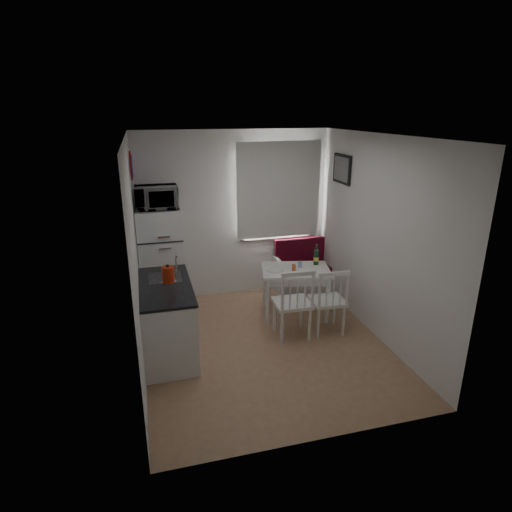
{
  "coord_description": "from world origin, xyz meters",
  "views": [
    {
      "loc": [
        -1.37,
        -4.65,
        2.87
      ],
      "look_at": [
        0.02,
        0.5,
        1.04
      ],
      "focal_mm": 30.0,
      "sensor_mm": 36.0,
      "label": 1
    }
  ],
  "objects": [
    {
      "name": "wall_front",
      "position": [
        0.0,
        -1.75,
        1.3
      ],
      "size": [
        3.0,
        0.02,
        2.6
      ],
      "primitive_type": "cube",
      "color": "white",
      "rests_on": "floor"
    },
    {
      "name": "window",
      "position": [
        0.7,
        1.72,
        1.62
      ],
      "size": [
        1.22,
        0.06,
        1.47
      ],
      "primitive_type": "cube",
      "color": "white",
      "rests_on": "wall_back"
    },
    {
      "name": "dining_table",
      "position": [
        0.66,
        0.7,
        0.64
      ],
      "size": [
        1.08,
        0.87,
        0.72
      ],
      "rotation": [
        0.0,
        0.0,
        -0.22
      ],
      "color": "white",
      "rests_on": "floor"
    },
    {
      "name": "plate",
      "position": [
        0.36,
        0.72,
        0.73
      ],
      "size": [
        0.25,
        0.25,
        0.02
      ],
      "primitive_type": "cylinder",
      "color": "white",
      "rests_on": "dining_table"
    },
    {
      "name": "wine_bottle",
      "position": [
        1.01,
        0.8,
        0.87
      ],
      "size": [
        0.08,
        0.08,
        0.31
      ],
      "primitive_type": null,
      "color": "#123A1E",
      "rests_on": "dining_table"
    },
    {
      "name": "kitchen_counter",
      "position": [
        -1.2,
        0.16,
        0.46
      ],
      "size": [
        0.62,
        1.32,
        1.16
      ],
      "color": "white",
      "rests_on": "floor"
    },
    {
      "name": "fridge",
      "position": [
        -1.18,
        1.4,
        0.78
      ],
      "size": [
        0.62,
        0.62,
        1.56
      ],
      "primitive_type": "cube",
      "color": "white",
      "rests_on": "floor"
    },
    {
      "name": "wall_right",
      "position": [
        1.5,
        0.0,
        1.3
      ],
      "size": [
        0.02,
        3.5,
        2.6
      ],
      "primitive_type": "cube",
      "color": "white",
      "rests_on": "floor"
    },
    {
      "name": "picture_frame",
      "position": [
        1.48,
        1.1,
        2.05
      ],
      "size": [
        0.04,
        0.52,
        0.42
      ],
      "primitive_type": "cube",
      "color": "black",
      "rests_on": "wall_right"
    },
    {
      "name": "wall_back",
      "position": [
        0.0,
        1.75,
        1.3
      ],
      "size": [
        3.0,
        0.02,
        2.6
      ],
      "primitive_type": "cube",
      "color": "white",
      "rests_on": "floor"
    },
    {
      "name": "wall_sign",
      "position": [
        -1.47,
        1.45,
        2.15
      ],
      "size": [
        0.03,
        0.4,
        0.4
      ],
      "primitive_type": "cylinder",
      "rotation": [
        0.0,
        1.57,
        0.0
      ],
      "color": "#1B31A4",
      "rests_on": "wall_left"
    },
    {
      "name": "microwave",
      "position": [
        -1.18,
        1.35,
        1.72
      ],
      "size": [
        0.58,
        0.39,
        0.32
      ],
      "primitive_type": "imported",
      "color": "white",
      "rests_on": "fridge"
    },
    {
      "name": "drinking_glass_blue",
      "position": [
        0.74,
        0.75,
        0.76
      ],
      "size": [
        0.06,
        0.06,
        0.09
      ],
      "primitive_type": "cylinder",
      "color": "#84A8E1",
      "rests_on": "dining_table"
    },
    {
      "name": "chair_right",
      "position": [
        0.91,
        0.04,
        0.57
      ],
      "size": [
        0.46,
        0.44,
        0.5
      ],
      "rotation": [
        0.0,
        0.0,
        -0.05
      ],
      "color": "white",
      "rests_on": "floor"
    },
    {
      "name": "bench",
      "position": [
        1.22,
        1.51,
        0.29
      ],
      "size": [
        1.21,
        0.47,
        0.87
      ],
      "color": "white",
      "rests_on": "floor"
    },
    {
      "name": "kettle",
      "position": [
        -1.15,
        0.17,
        1.02
      ],
      "size": [
        0.18,
        0.18,
        0.24
      ],
      "primitive_type": "cylinder",
      "color": "#B2270E",
      "rests_on": "kitchen_counter"
    },
    {
      "name": "chair_left",
      "position": [
        0.41,
        0.03,
        0.61
      ],
      "size": [
        0.48,
        0.45,
        0.53
      ],
      "rotation": [
        0.0,
        0.0,
        -0.03
      ],
      "color": "white",
      "rests_on": "floor"
    },
    {
      "name": "drinking_glass_orange",
      "position": [
        0.61,
        0.65,
        0.76
      ],
      "size": [
        0.05,
        0.05,
        0.09
      ],
      "primitive_type": "cylinder",
      "color": "#D05822",
      "rests_on": "dining_table"
    },
    {
      "name": "wall_left",
      "position": [
        -1.5,
        0.0,
        1.3
      ],
      "size": [
        0.02,
        3.5,
        2.6
      ],
      "primitive_type": "cube",
      "color": "white",
      "rests_on": "floor"
    },
    {
      "name": "curtain",
      "position": [
        0.7,
        1.65,
        1.68
      ],
      "size": [
        1.35,
        0.02,
        1.5
      ],
      "primitive_type": "cube",
      "color": "white",
      "rests_on": "wall_back"
    },
    {
      "name": "floor",
      "position": [
        0.0,
        0.0,
        0.0
      ],
      "size": [
        3.0,
        3.5,
        0.02
      ],
      "primitive_type": "cube",
      "color": "#9C7153",
      "rests_on": "ground"
    },
    {
      "name": "ceiling",
      "position": [
        0.0,
        0.0,
        2.6
      ],
      "size": [
        3.0,
        3.5,
        0.02
      ],
      "primitive_type": "cube",
      "color": "white",
      "rests_on": "wall_back"
    }
  ]
}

